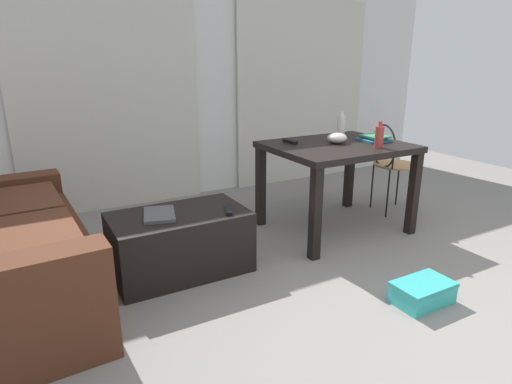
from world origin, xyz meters
TOP-DOWN VIEW (x-y plane):
  - ground_plane at (0.00, 1.19)m, footprint 7.65×7.65m
  - wall_back at (0.00, 3.19)m, footprint 5.71×0.10m
  - curtains at (0.00, 3.10)m, footprint 3.90×0.03m
  - couch at (-2.08, 1.61)m, footprint 0.93×1.76m
  - coffee_table at (-1.02, 1.51)m, footprint 0.90×0.53m
  - craft_table at (0.40, 1.60)m, footprint 1.10×0.89m
  - wire_chair at (1.11, 1.70)m, footprint 0.40×0.43m
  - bottle_near at (0.58, 1.33)m, footprint 0.07×0.07m
  - bottle_far at (0.59, 1.80)m, footprint 0.07×0.07m
  - bowl at (0.41, 1.63)m, footprint 0.16×0.16m
  - book_stack at (0.76, 1.56)m, footprint 0.24×0.24m
  - tv_remote_on_table at (0.08, 1.83)m, footprint 0.05×0.16m
  - tv_remote_primary at (-0.71, 1.37)m, footprint 0.11×0.18m
  - magazine at (-1.15, 1.52)m, footprint 0.27×0.33m
  - shoebox at (0.11, 0.40)m, footprint 0.36×0.23m

SIDE VIEW (x-z plane):
  - ground_plane at x=0.00m, z-range 0.00..0.00m
  - shoebox at x=0.11m, z-range 0.00..0.13m
  - coffee_table at x=-1.02m, z-range 0.00..0.42m
  - couch at x=-2.08m, z-range -0.08..0.71m
  - magazine at x=-1.15m, z-range 0.42..0.45m
  - tv_remote_primary at x=-0.71m, z-range 0.42..0.45m
  - wire_chair at x=1.11m, z-range 0.11..0.95m
  - craft_table at x=0.40m, z-range 0.27..1.01m
  - tv_remote_on_table at x=0.08m, z-range 0.75..0.77m
  - book_stack at x=0.76m, z-range 0.74..0.79m
  - bowl at x=0.41m, z-range 0.75..0.83m
  - bottle_near at x=0.58m, z-range 0.73..0.94m
  - bottle_far at x=0.59m, z-range 0.73..0.96m
  - curtains at x=0.00m, z-range 0.00..2.05m
  - wall_back at x=0.00m, z-range 0.00..2.45m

